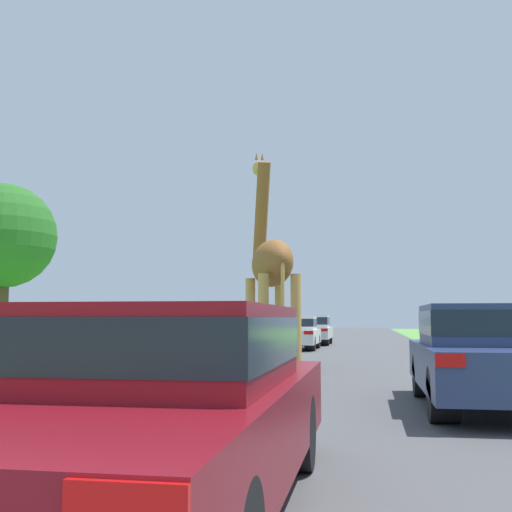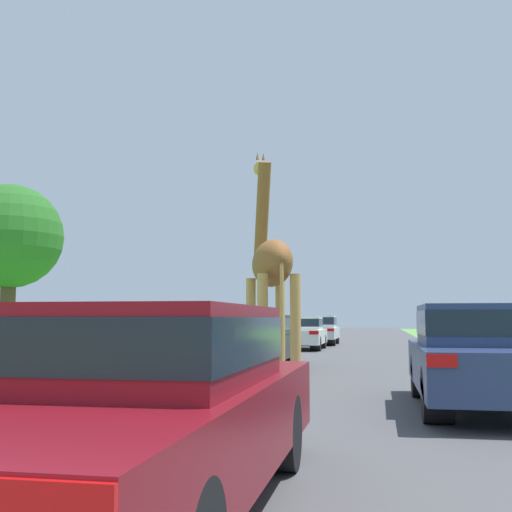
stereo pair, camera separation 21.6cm
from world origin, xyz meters
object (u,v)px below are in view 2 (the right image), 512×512
object	(u,v)px
car_far_ahead	(317,329)
car_verge_right	(299,332)
car_lead_maroon	(122,402)
car_queue_left	(481,353)
car_queue_right	(254,339)
giraffe_near_road	(271,269)
tree_centre_back	(10,237)

from	to	relation	value
car_far_ahead	car_verge_right	xyz separation A→B (m)	(-0.26, -5.01, -0.06)
car_lead_maroon	car_queue_left	xyz separation A→B (m)	(2.97, 5.35, 0.05)
car_queue_right	car_far_ahead	size ratio (longest dim) A/B	0.95
giraffe_near_road	car_lead_maroon	size ratio (longest dim) A/B	1.06
car_lead_maroon	car_queue_right	xyz separation A→B (m)	(-1.53, 12.20, -0.00)
car_far_ahead	car_verge_right	world-z (taller)	car_far_ahead
car_queue_right	tree_centre_back	xyz separation A→B (m)	(-11.13, 6.70, 3.72)
car_verge_right	car_lead_maroon	bearing A→B (deg)	-85.89
car_queue_right	car_verge_right	size ratio (longest dim) A/B	1.01
giraffe_near_road	car_far_ahead	world-z (taller)	giraffe_near_road
giraffe_near_road	car_verge_right	size ratio (longest dim) A/B	1.24
car_queue_right	car_far_ahead	xyz separation A→B (m)	(0.23, 14.60, 0.04)
car_queue_right	car_verge_right	world-z (taller)	car_queue_right
car_verge_right	tree_centre_back	xyz separation A→B (m)	(-11.10, -2.88, 3.74)
car_lead_maroon	tree_centre_back	xyz separation A→B (m)	(-12.66, 18.90, 3.72)
giraffe_near_road	car_queue_left	world-z (taller)	giraffe_near_road
giraffe_near_road	car_lead_maroon	world-z (taller)	giraffe_near_road
car_verge_right	tree_centre_back	distance (m)	12.06
car_lead_maroon	car_queue_left	world-z (taller)	car_queue_left
car_lead_maroon	car_verge_right	xyz separation A→B (m)	(-1.57, 21.79, -0.02)
car_queue_right	tree_centre_back	world-z (taller)	tree_centre_back
car_queue_right	car_verge_right	distance (m)	9.59
car_verge_right	car_far_ahead	bearing A→B (deg)	87.01
car_lead_maroon	car_far_ahead	world-z (taller)	car_far_ahead
car_queue_left	car_verge_right	distance (m)	17.06
car_lead_maroon	car_queue_right	world-z (taller)	car_queue_right
car_queue_left	car_verge_right	bearing A→B (deg)	105.42
giraffe_near_road	car_queue_left	distance (m)	4.96
car_lead_maroon	car_far_ahead	bearing A→B (deg)	92.79
car_lead_maroon	car_far_ahead	distance (m)	26.83
car_queue_left	tree_centre_back	distance (m)	21.02
car_lead_maroon	car_queue_right	distance (m)	12.30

